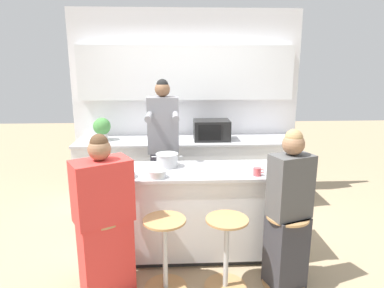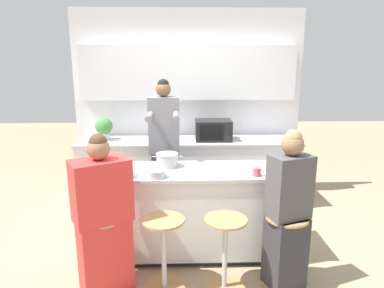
# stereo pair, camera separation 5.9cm
# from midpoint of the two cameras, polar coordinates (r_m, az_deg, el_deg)

# --- Properties ---
(ground_plane) EXTENTS (16.00, 16.00, 0.00)m
(ground_plane) POSITION_cam_midpoint_polar(r_m,az_deg,el_deg) (3.82, 0.49, -17.57)
(ground_plane) COLOR tan
(wall_back) EXTENTS (3.27, 0.22, 2.70)m
(wall_back) POSITION_cam_midpoint_polar(r_m,az_deg,el_deg) (4.99, -0.27, 8.59)
(wall_back) COLOR white
(wall_back) RESTS_ON ground_plane
(back_counter) EXTENTS (3.04, 0.70, 0.93)m
(back_counter) POSITION_cam_midpoint_polar(r_m,az_deg,el_deg) (4.88, -0.15, -4.50)
(back_counter) COLOR silver
(back_counter) RESTS_ON ground_plane
(kitchen_island) EXTENTS (2.01, 0.64, 0.92)m
(kitchen_island) POSITION_cam_midpoint_polar(r_m,az_deg,el_deg) (3.60, 0.51, -11.21)
(kitchen_island) COLOR black
(kitchen_island) RESTS_ON ground_plane
(bar_stool_leftmost) EXTENTS (0.38, 0.38, 0.67)m
(bar_stool_leftmost) POSITION_cam_midpoint_polar(r_m,az_deg,el_deg) (3.24, -14.07, -16.71)
(bar_stool_leftmost) COLOR tan
(bar_stool_leftmost) RESTS_ON ground_plane
(bar_stool_center_left) EXTENTS (0.38, 0.38, 0.67)m
(bar_stool_center_left) POSITION_cam_midpoint_polar(r_m,az_deg,el_deg) (3.14, -4.17, -17.40)
(bar_stool_center_left) COLOR tan
(bar_stool_center_left) RESTS_ON ground_plane
(bar_stool_center_right) EXTENTS (0.38, 0.38, 0.67)m
(bar_stool_center_right) POSITION_cam_midpoint_polar(r_m,az_deg,el_deg) (3.15, 6.08, -17.31)
(bar_stool_center_right) COLOR tan
(bar_stool_center_right) RESTS_ON ground_plane
(bar_stool_rightmost) EXTENTS (0.38, 0.38, 0.67)m
(bar_stool_rightmost) POSITION_cam_midpoint_polar(r_m,az_deg,el_deg) (3.28, 15.73, -16.41)
(bar_stool_rightmost) COLOR tan
(bar_stool_rightmost) RESTS_ON ground_plane
(person_cooking) EXTENTS (0.36, 0.58, 1.79)m
(person_cooking) POSITION_cam_midpoint_polar(r_m,az_deg,el_deg) (4.06, -4.17, -1.92)
(person_cooking) COLOR #383842
(person_cooking) RESTS_ON ground_plane
(person_wrapped_blanket) EXTENTS (0.55, 0.48, 1.42)m
(person_wrapped_blanket) POSITION_cam_midpoint_polar(r_m,az_deg,el_deg) (3.07, -14.05, -12.16)
(person_wrapped_blanket) COLOR red
(person_wrapped_blanket) RESTS_ON ground_plane
(person_seated_near) EXTENTS (0.40, 0.35, 1.44)m
(person_seated_near) POSITION_cam_midpoint_polar(r_m,az_deg,el_deg) (3.15, 16.15, -11.64)
(person_seated_near) COLOR #333338
(person_seated_near) RESTS_ON ground_plane
(cooking_pot) EXTENTS (0.32, 0.23, 0.14)m
(cooking_pot) POSITION_cam_midpoint_polar(r_m,az_deg,el_deg) (3.53, -3.68, -2.67)
(cooking_pot) COLOR #B7BABC
(cooking_pot) RESTS_ON kitchen_island
(fruit_bowl) EXTENTS (0.17, 0.17, 0.07)m
(fruit_bowl) POSITION_cam_midpoint_polar(r_m,az_deg,el_deg) (3.22, -5.41, -4.94)
(fruit_bowl) COLOR #B7BABC
(fruit_bowl) RESTS_ON kitchen_island
(mixing_bowl_steel) EXTENTS (0.22, 0.22, 0.06)m
(mixing_bowl_steel) POSITION_cam_midpoint_polar(r_m,az_deg,el_deg) (3.28, -10.85, -4.94)
(mixing_bowl_steel) COLOR #B7BABC
(mixing_bowl_steel) RESTS_ON kitchen_island
(coffee_cup_near) EXTENTS (0.11, 0.08, 0.08)m
(coffee_cup_near) POSITION_cam_midpoint_polar(r_m,az_deg,el_deg) (3.31, 11.28, -4.59)
(coffee_cup_near) COLOR #DB4C51
(coffee_cup_near) RESTS_ON kitchen_island
(coffee_cup_far) EXTENTS (0.12, 0.08, 0.08)m
(coffee_cup_far) POSITION_cam_midpoint_polar(r_m,az_deg,el_deg) (3.51, -11.88, -3.52)
(coffee_cup_far) COLOR white
(coffee_cup_far) RESTS_ON kitchen_island
(banana_bunch) EXTENTS (0.13, 0.09, 0.04)m
(banana_bunch) POSITION_cam_midpoint_polar(r_m,az_deg,el_deg) (3.52, 13.80, -3.95)
(banana_bunch) COLOR yellow
(banana_bunch) RESTS_ON kitchen_island
(microwave) EXTENTS (0.49, 0.36, 0.28)m
(microwave) POSITION_cam_midpoint_polar(r_m,az_deg,el_deg) (4.70, 3.92, 2.33)
(microwave) COLOR black
(microwave) RESTS_ON back_counter
(potted_plant) EXTENTS (0.24, 0.24, 0.31)m
(potted_plant) POSITION_cam_midpoint_polar(r_m,az_deg,el_deg) (4.82, -14.12, 2.72)
(potted_plant) COLOR beige
(potted_plant) RESTS_ON back_counter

